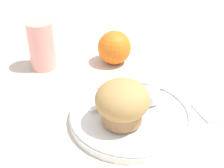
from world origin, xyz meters
The scene contains 9 objects.
ground_plane centered at (0.00, 0.00, 0.00)m, with size 3.00×3.00×0.00m, color beige.
plate centered at (-0.01, -0.02, 0.01)m, with size 0.23×0.23×0.02m.
muffin centered at (-0.04, -0.03, 0.06)m, with size 0.10×0.10×0.08m.
cream_ramekin centered at (0.04, 0.01, 0.03)m, with size 0.05×0.05×0.02m.
berry_pair centered at (-0.01, 0.04, 0.03)m, with size 0.03×0.01×0.01m.
butter_knife centered at (0.00, 0.03, 0.02)m, with size 0.17×0.04×0.00m.
orange_fruit centered at (0.04, 0.21, 0.04)m, with size 0.08×0.08×0.08m.
juice_glass centered at (-0.14, 0.25, 0.06)m, with size 0.06×0.06×0.12m.
folded_napkin centered at (0.18, -0.05, 0.00)m, with size 0.11×0.06×0.01m.
Camera 1 is at (-0.20, -0.45, 0.39)m, focal length 50.00 mm.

